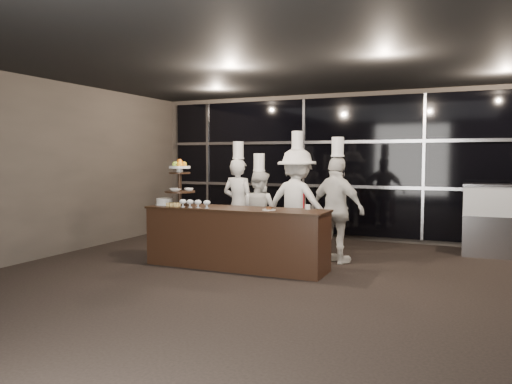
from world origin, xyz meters
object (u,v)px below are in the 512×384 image
at_px(display_stand, 180,179).
at_px(chef_b, 259,212).
at_px(layer_cake, 165,202).
at_px(buffet_counter, 236,237).
at_px(chef_d, 337,209).
at_px(chef_a, 238,204).
at_px(display_case, 506,217).
at_px(chef_c, 297,203).

distance_m(display_stand, chef_b, 1.52).
distance_m(layer_cake, chef_b, 1.64).
distance_m(buffet_counter, chef_d, 1.68).
height_order(chef_b, chef_d, chef_d).
bearing_deg(chef_a, layer_cake, -121.96).
distance_m(buffet_counter, chef_b, 1.09).
height_order(display_stand, display_case, display_stand).
bearing_deg(layer_cake, buffet_counter, 2.27).
distance_m(display_stand, layer_cake, 0.45).
distance_m(display_case, chef_b, 4.19).
bearing_deg(buffet_counter, chef_a, 114.17).
bearing_deg(buffet_counter, layer_cake, -177.73).
relative_size(layer_cake, chef_b, 0.17).
relative_size(display_stand, chef_b, 0.42).
relative_size(layer_cake, display_case, 0.22).
bearing_deg(display_case, chef_c, -156.45).
bearing_deg(display_stand, chef_b, 48.55).
xyz_separation_m(buffet_counter, chef_a, (-0.51, 1.15, 0.40)).
bearing_deg(chef_d, chef_a, 174.36).
distance_m(display_stand, chef_a, 1.33).
relative_size(buffet_counter, chef_a, 1.44).
bearing_deg(chef_a, buffet_counter, -65.83).
bearing_deg(layer_cake, chef_c, 33.64).
distance_m(display_case, chef_a, 4.57).
height_order(chef_a, chef_c, chef_c).
height_order(display_stand, chef_a, chef_a).
relative_size(buffet_counter, chef_b, 1.62).
bearing_deg(chef_a, chef_d, -5.64).
xyz_separation_m(chef_a, chef_c, (1.09, 0.02, 0.06)).
bearing_deg(chef_c, chef_a, -178.69).
bearing_deg(display_stand, chef_c, 36.65).
xyz_separation_m(display_stand, chef_c, (1.57, 1.17, -0.42)).
height_order(layer_cake, chef_c, chef_c).
bearing_deg(chef_d, chef_b, 176.51).
height_order(display_case, chef_a, chef_a).
bearing_deg(chef_d, display_stand, -157.39).
bearing_deg(chef_d, layer_cake, -158.51).
relative_size(display_stand, chef_d, 0.37).
xyz_separation_m(buffet_counter, display_stand, (-1.00, -0.00, 0.87)).
distance_m(chef_a, chef_d, 1.84).
bearing_deg(chef_d, buffet_counter, -143.79).
relative_size(display_stand, display_case, 0.54).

